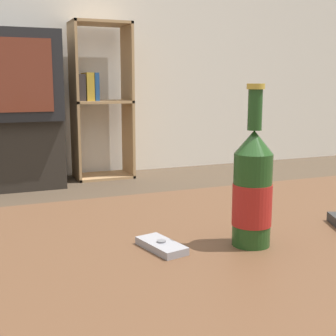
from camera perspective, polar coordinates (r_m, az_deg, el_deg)
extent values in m
cube|color=silver|center=(3.85, -16.26, 18.30)|extent=(8.00, 0.05, 2.60)
cube|color=brown|center=(0.94, 7.41, -9.81)|extent=(1.32, 0.85, 0.04)
cylinder|color=#492F1E|center=(1.63, 19.48, -9.71)|extent=(0.07, 0.07, 0.40)
cube|color=#28231E|center=(3.53, -19.69, 1.63)|extent=(0.84, 0.45, 0.49)
cube|color=tan|center=(3.64, -11.35, 7.88)|extent=(0.02, 0.30, 1.19)
cube|color=tan|center=(3.75, -4.92, 8.10)|extent=(0.02, 0.30, 1.19)
cube|color=tan|center=(3.76, -7.87, -0.96)|extent=(0.44, 0.30, 0.02)
cube|color=tan|center=(3.69, -8.09, 8.00)|extent=(0.44, 0.30, 0.02)
cube|color=tan|center=(3.71, -8.33, 17.08)|extent=(0.44, 0.30, 0.02)
cube|color=#2D2828|center=(3.65, -10.71, 9.62)|extent=(0.05, 0.21, 0.20)
cube|color=#B7932D|center=(3.66, -9.75, 9.74)|extent=(0.06, 0.21, 0.21)
cube|color=navy|center=(3.67, -8.99, 9.75)|extent=(0.03, 0.21, 0.21)
cylinder|color=#1E4219|center=(0.89, 10.21, -3.85)|extent=(0.07, 0.07, 0.17)
cylinder|color=maroon|center=(0.89, 10.19, -4.40)|extent=(0.07, 0.07, 0.08)
cone|color=#1E4219|center=(0.87, 10.44, 3.14)|extent=(0.07, 0.07, 0.04)
cylinder|color=#1E4219|center=(0.86, 10.57, 6.98)|extent=(0.03, 0.03, 0.07)
cylinder|color=#B79333|center=(0.86, 10.66, 9.76)|extent=(0.03, 0.03, 0.01)
cube|color=gray|center=(0.87, -0.70, -9.55)|extent=(0.07, 0.12, 0.01)
cylinder|color=slate|center=(0.86, -0.70, -9.02)|extent=(0.02, 0.02, 0.00)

